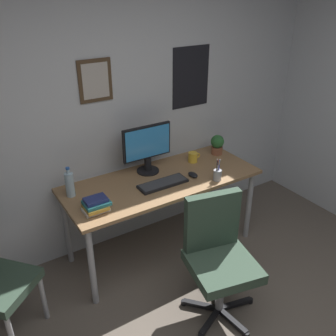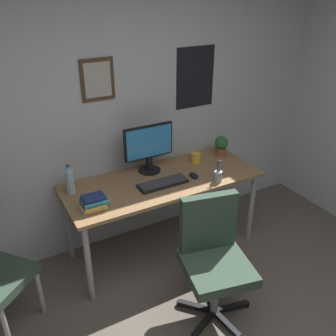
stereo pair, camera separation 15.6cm
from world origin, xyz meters
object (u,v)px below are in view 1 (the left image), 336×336
coffee_mug_near (193,157)px  keyboard (163,183)px  computer_mouse (193,175)px  water_bottle (70,184)px  pen_cup (217,174)px  office_chair (218,252)px  potted_plant (217,144)px  book_stack_left (96,205)px  monitor (147,147)px

coffee_mug_near → keyboard: bearing=-154.4°
keyboard → computer_mouse: (0.30, -0.02, 0.01)m
water_bottle → pen_cup: (1.15, -0.42, -0.05)m
office_chair → potted_plant: size_ratio=4.87×
water_bottle → coffee_mug_near: bearing=-0.7°
computer_mouse → coffee_mug_near: coffee_mug_near is taller
office_chair → coffee_mug_near: size_ratio=7.57×
potted_plant → book_stack_left: bearing=-167.2°
office_chair → coffee_mug_near: (0.45, 0.95, 0.27)m
monitor → computer_mouse: 0.47m
office_chair → computer_mouse: size_ratio=8.64×
pen_cup → book_stack_left: size_ratio=1.00×
computer_mouse → coffee_mug_near: (0.18, 0.24, 0.03)m
office_chair → book_stack_left: size_ratio=4.76×
coffee_mug_near → book_stack_left: (-1.10, -0.30, 0.01)m
coffee_mug_near → book_stack_left: book_stack_left is taller
potted_plant → keyboard: bearing=-162.3°
book_stack_left → potted_plant: bearing=12.8°
water_bottle → coffee_mug_near: (1.19, -0.01, -0.06)m
potted_plant → computer_mouse: bearing=-151.1°
office_chair → potted_plant: office_chair is taller
office_chair → keyboard: office_chair is taller
office_chair → monitor: (-0.01, 1.01, 0.46)m
office_chair → book_stack_left: office_chair is taller
office_chair → computer_mouse: office_chair is taller
monitor → water_bottle: (-0.73, -0.04, -0.13)m
pen_cup → monitor: bearing=132.7°
monitor → water_bottle: 0.74m
monitor → book_stack_left: size_ratio=2.30×
computer_mouse → potted_plant: potted_plant is taller
coffee_mug_near → book_stack_left: bearing=-164.9°
office_chair → keyboard: 0.76m
coffee_mug_near → water_bottle: bearing=179.3°
computer_mouse → pen_cup: pen_cup is taller
monitor → book_stack_left: bearing=-151.2°
keyboard → monitor: bearing=87.1°
computer_mouse → pen_cup: bearing=-49.3°
monitor → coffee_mug_near: 0.50m
computer_mouse → book_stack_left: size_ratio=0.55×
computer_mouse → pen_cup: size_ratio=0.55×
monitor → potted_plant: (0.77, -0.03, -0.13)m
keyboard → coffee_mug_near: coffee_mug_near is taller
coffee_mug_near → pen_cup: (-0.04, -0.41, 0.01)m
computer_mouse → water_bottle: water_bottle is taller
keyboard → coffee_mug_near: 0.53m
keyboard → computer_mouse: 0.30m
potted_plant → water_bottle: bearing=-179.8°
water_bottle → book_stack_left: (0.09, -0.31, -0.05)m
water_bottle → pen_cup: 1.23m
potted_plant → pen_cup: pen_cup is taller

